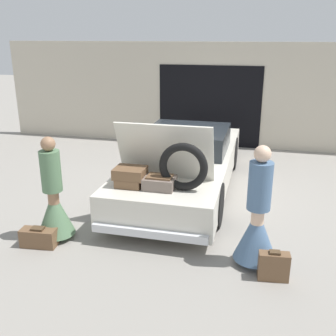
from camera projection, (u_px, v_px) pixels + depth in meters
name	position (u px, v px, depth m)	size (l,w,h in m)	color
ground_plane	(184.00, 188.00, 8.00)	(40.00, 40.00, 0.00)	gray
garage_wall_back	(210.00, 95.00, 10.74)	(12.00, 0.14, 2.80)	beige
car	(184.00, 163.00, 7.81)	(1.85, 5.02, 1.70)	silver
person_left	(54.00, 203.00, 5.89)	(0.57, 0.57, 1.60)	#997051
person_right	(257.00, 223.00, 5.20)	(0.59, 0.59, 1.67)	beige
suitcase_beside_left_person	(39.00, 238.00, 5.78)	(0.54, 0.26, 0.30)	brown
suitcase_beside_right_person	(274.00, 266.00, 4.98)	(0.40, 0.20, 0.41)	brown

